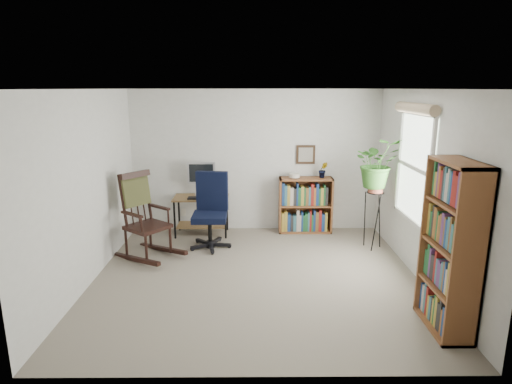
{
  "coord_description": "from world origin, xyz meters",
  "views": [
    {
      "loc": [
        -0.04,
        -5.18,
        2.41
      ],
      "look_at": [
        0.0,
        0.4,
        1.05
      ],
      "focal_mm": 30.0,
      "sensor_mm": 36.0,
      "label": 1
    }
  ],
  "objects_px": {
    "office_chair": "(209,211)",
    "low_bookshelf": "(305,205)",
    "desk": "(202,216)",
    "rocking_chair": "(147,215)",
    "tall_bookshelf": "(451,248)"
  },
  "relations": [
    {
      "from": "office_chair",
      "to": "low_bookshelf",
      "type": "xyz_separation_m",
      "value": [
        1.56,
        0.74,
        -0.12
      ]
    },
    {
      "from": "desk",
      "to": "office_chair",
      "type": "distance_m",
      "value": 0.71
    },
    {
      "from": "rocking_chair",
      "to": "low_bookshelf",
      "type": "bearing_deg",
      "value": -27.13
    },
    {
      "from": "desk",
      "to": "low_bookshelf",
      "type": "height_order",
      "value": "low_bookshelf"
    },
    {
      "from": "low_bookshelf",
      "to": "tall_bookshelf",
      "type": "distance_m",
      "value": 3.25
    },
    {
      "from": "office_chair",
      "to": "rocking_chair",
      "type": "distance_m",
      "value": 0.93
    },
    {
      "from": "low_bookshelf",
      "to": "tall_bookshelf",
      "type": "relative_size",
      "value": 0.54
    },
    {
      "from": "office_chair",
      "to": "tall_bookshelf",
      "type": "distance_m",
      "value": 3.5
    },
    {
      "from": "office_chair",
      "to": "tall_bookshelf",
      "type": "xyz_separation_m",
      "value": [
        2.63,
        -2.3,
        0.28
      ]
    },
    {
      "from": "office_chair",
      "to": "low_bookshelf",
      "type": "height_order",
      "value": "office_chair"
    },
    {
      "from": "tall_bookshelf",
      "to": "desk",
      "type": "bearing_deg",
      "value": 134.06
    },
    {
      "from": "desk",
      "to": "tall_bookshelf",
      "type": "distance_m",
      "value": 4.1
    },
    {
      "from": "desk",
      "to": "rocking_chair",
      "type": "height_order",
      "value": "rocking_chair"
    },
    {
      "from": "rocking_chair",
      "to": "tall_bookshelf",
      "type": "height_order",
      "value": "tall_bookshelf"
    },
    {
      "from": "office_chair",
      "to": "low_bookshelf",
      "type": "bearing_deg",
      "value": 31.81
    }
  ]
}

